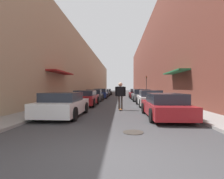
{
  "coord_description": "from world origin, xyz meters",
  "views": [
    {
      "loc": [
        0.32,
        -3.63,
        1.52
      ],
      "look_at": [
        -0.39,
        10.35,
        1.38
      ],
      "focal_mm": 28.0,
      "sensor_mm": 36.0,
      "label": 1
    }
  ],
  "objects_px": {
    "parked_car_left_3": "(101,94)",
    "parked_car_left_4": "(104,93)",
    "parked_car_left_2": "(94,95)",
    "parked_car_right_0": "(165,106)",
    "parked_car_right_2": "(141,95)",
    "traffic_light": "(146,83)",
    "manhole_cover": "(133,132)",
    "parked_car_left_1": "(86,98)",
    "parked_car_right_1": "(150,98)",
    "parked_car_left_5": "(107,92)",
    "parked_car_right_3": "(136,94)",
    "skateboarder": "(120,93)",
    "parked_car_left_0": "(63,105)"
  },
  "relations": [
    {
      "from": "parked_car_left_2",
      "to": "traffic_light",
      "type": "height_order",
      "value": "traffic_light"
    },
    {
      "from": "parked_car_left_1",
      "to": "parked_car_left_3",
      "type": "xyz_separation_m",
      "value": [
        0.02,
        10.85,
        0.02
      ]
    },
    {
      "from": "parked_car_right_1",
      "to": "parked_car_right_0",
      "type": "bearing_deg",
      "value": -91.73
    },
    {
      "from": "manhole_cover",
      "to": "parked_car_left_2",
      "type": "bearing_deg",
      "value": 103.92
    },
    {
      "from": "parked_car_left_3",
      "to": "manhole_cover",
      "type": "height_order",
      "value": "parked_car_left_3"
    },
    {
      "from": "parked_car_right_1",
      "to": "parked_car_right_2",
      "type": "relative_size",
      "value": 1.02
    },
    {
      "from": "parked_car_right_3",
      "to": "traffic_light",
      "type": "xyz_separation_m",
      "value": [
        2.33,
        6.16,
        1.65
      ]
    },
    {
      "from": "parked_car_right_0",
      "to": "manhole_cover",
      "type": "relative_size",
      "value": 6.36
    },
    {
      "from": "skateboarder",
      "to": "parked_car_left_0",
      "type": "bearing_deg",
      "value": -136.7
    },
    {
      "from": "parked_car_left_3",
      "to": "parked_car_left_4",
      "type": "xyz_separation_m",
      "value": [
        -0.12,
        5.95,
        -0.05
      ]
    },
    {
      "from": "parked_car_right_2",
      "to": "traffic_light",
      "type": "height_order",
      "value": "traffic_light"
    },
    {
      "from": "parked_car_left_3",
      "to": "skateboarder",
      "type": "bearing_deg",
      "value": -77.92
    },
    {
      "from": "parked_car_left_3",
      "to": "parked_car_right_1",
      "type": "xyz_separation_m",
      "value": [
        5.31,
        -10.83,
        -0.02
      ]
    },
    {
      "from": "parked_car_right_2",
      "to": "manhole_cover",
      "type": "bearing_deg",
      "value": -97.62
    },
    {
      "from": "parked_car_left_2",
      "to": "manhole_cover",
      "type": "xyz_separation_m",
      "value": [
        3.45,
        -13.94,
        -0.62
      ]
    },
    {
      "from": "parked_car_left_2",
      "to": "parked_car_right_0",
      "type": "height_order",
      "value": "parked_car_left_2"
    },
    {
      "from": "parked_car_left_0",
      "to": "parked_car_right_1",
      "type": "bearing_deg",
      "value": 45.43
    },
    {
      "from": "parked_car_right_3",
      "to": "parked_car_right_0",
      "type": "bearing_deg",
      "value": -90.13
    },
    {
      "from": "parked_car_right_0",
      "to": "manhole_cover",
      "type": "bearing_deg",
      "value": -120.89
    },
    {
      "from": "parked_car_right_2",
      "to": "traffic_light",
      "type": "relative_size",
      "value": 1.23
    },
    {
      "from": "parked_car_right_1",
      "to": "parked_car_right_2",
      "type": "bearing_deg",
      "value": 90.56
    },
    {
      "from": "parked_car_left_2",
      "to": "parked_car_right_3",
      "type": "bearing_deg",
      "value": 46.72
    },
    {
      "from": "parked_car_left_0",
      "to": "traffic_light",
      "type": "bearing_deg",
      "value": 71.38
    },
    {
      "from": "parked_car_left_3",
      "to": "parked_car_left_5",
      "type": "height_order",
      "value": "parked_car_left_3"
    },
    {
      "from": "parked_car_left_0",
      "to": "parked_car_left_5",
      "type": "distance_m",
      "value": 27.64
    },
    {
      "from": "parked_car_left_3",
      "to": "parked_car_right_0",
      "type": "distance_m",
      "value": 17.21
    },
    {
      "from": "parked_car_right_0",
      "to": "parked_car_right_3",
      "type": "distance_m",
      "value": 16.55
    },
    {
      "from": "parked_car_left_2",
      "to": "parked_car_left_5",
      "type": "relative_size",
      "value": 0.91
    },
    {
      "from": "parked_car_left_5",
      "to": "traffic_light",
      "type": "relative_size",
      "value": 1.25
    },
    {
      "from": "parked_car_left_1",
      "to": "traffic_light",
      "type": "distance_m",
      "value": 18.79
    },
    {
      "from": "parked_car_right_1",
      "to": "traffic_light",
      "type": "distance_m",
      "value": 17.34
    },
    {
      "from": "parked_car_right_0",
      "to": "parked_car_right_1",
      "type": "bearing_deg",
      "value": 88.27
    },
    {
      "from": "parked_car_left_4",
      "to": "skateboarder",
      "type": "bearing_deg",
      "value": -81.2
    },
    {
      "from": "parked_car_right_1",
      "to": "skateboarder",
      "type": "relative_size",
      "value": 2.35
    },
    {
      "from": "parked_car_left_1",
      "to": "manhole_cover",
      "type": "bearing_deg",
      "value": -68.63
    },
    {
      "from": "manhole_cover",
      "to": "parked_car_left_3",
      "type": "bearing_deg",
      "value": 99.75
    },
    {
      "from": "parked_car_left_2",
      "to": "manhole_cover",
      "type": "height_order",
      "value": "parked_car_left_2"
    },
    {
      "from": "parked_car_left_1",
      "to": "parked_car_right_0",
      "type": "height_order",
      "value": "parked_car_left_1"
    },
    {
      "from": "parked_car_left_0",
      "to": "skateboarder",
      "type": "relative_size",
      "value": 2.18
    },
    {
      "from": "parked_car_left_5",
      "to": "parked_car_right_0",
      "type": "bearing_deg",
      "value": -79.44
    },
    {
      "from": "parked_car_left_2",
      "to": "parked_car_right_2",
      "type": "bearing_deg",
      "value": 3.91
    },
    {
      "from": "parked_car_left_4",
      "to": "manhole_cover",
      "type": "distance_m",
      "value": 25.62
    },
    {
      "from": "parked_car_left_0",
      "to": "parked_car_right_2",
      "type": "xyz_separation_m",
      "value": [
        5.36,
        11.2,
        0.02
      ]
    },
    {
      "from": "skateboarder",
      "to": "parked_car_right_0",
      "type": "bearing_deg",
      "value": -52.43
    },
    {
      "from": "parked_car_left_0",
      "to": "parked_car_right_0",
      "type": "bearing_deg",
      "value": -1.04
    },
    {
      "from": "parked_car_right_1",
      "to": "parked_car_left_3",
      "type": "bearing_deg",
      "value": 116.12
    },
    {
      "from": "parked_car_right_0",
      "to": "traffic_light",
      "type": "relative_size",
      "value": 1.27
    },
    {
      "from": "parked_car_left_3",
      "to": "manhole_cover",
      "type": "bearing_deg",
      "value": -80.25
    },
    {
      "from": "traffic_light",
      "to": "parked_car_right_0",
      "type": "bearing_deg",
      "value": -95.95
    },
    {
      "from": "parked_car_left_4",
      "to": "parked_car_right_0",
      "type": "relative_size",
      "value": 0.94
    }
  ]
}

